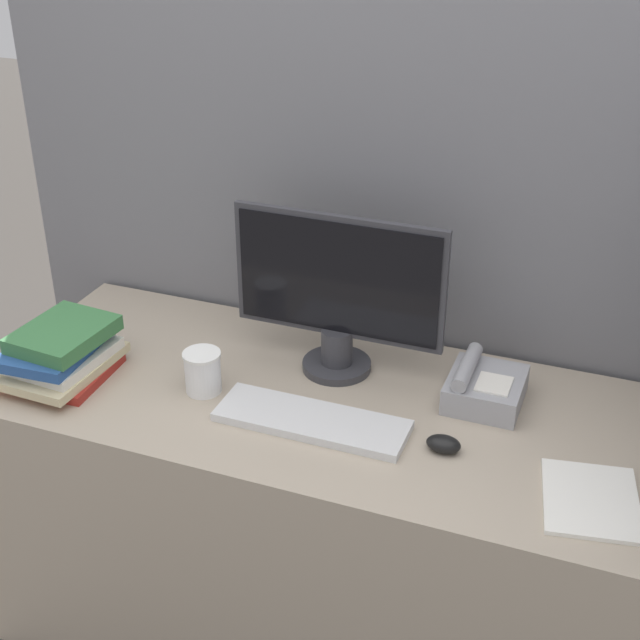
# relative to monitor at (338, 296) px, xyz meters

# --- Properties ---
(cubicle_panel_rear) EXTENTS (2.00, 0.04, 1.66)m
(cubicle_panel_rear) POSITION_rel_monitor_xyz_m (-0.01, 0.24, -0.15)
(cubicle_panel_rear) COLOR slate
(cubicle_panel_rear) RESTS_ON ground_plane
(desk) EXTENTS (1.60, 0.68, 0.78)m
(desk) POSITION_rel_monitor_xyz_m (-0.01, -0.14, -0.59)
(desk) COLOR tan
(desk) RESTS_ON ground_plane
(monitor) EXTENTS (0.52, 0.17, 0.41)m
(monitor) POSITION_rel_monitor_xyz_m (0.00, 0.00, 0.00)
(monitor) COLOR #333338
(monitor) RESTS_ON desk
(keyboard) EXTENTS (0.44, 0.14, 0.02)m
(keyboard) POSITION_rel_monitor_xyz_m (0.03, -0.25, -0.19)
(keyboard) COLOR silver
(keyboard) RESTS_ON desk
(mouse) EXTENTS (0.08, 0.05, 0.04)m
(mouse) POSITION_rel_monitor_xyz_m (0.33, -0.24, -0.18)
(mouse) COLOR black
(mouse) RESTS_ON desk
(coffee_cup) EXTENTS (0.09, 0.09, 0.10)m
(coffee_cup) POSITION_rel_monitor_xyz_m (-0.26, -0.21, -0.15)
(coffee_cup) COLOR white
(coffee_cup) RESTS_ON desk
(book_stack) EXTENTS (0.24, 0.29, 0.14)m
(book_stack) POSITION_rel_monitor_xyz_m (-0.61, -0.27, -0.14)
(book_stack) COLOR maroon
(book_stack) RESTS_ON desk
(desk_telephone) EXTENTS (0.17, 0.19, 0.10)m
(desk_telephone) POSITION_rel_monitor_xyz_m (0.37, -0.02, -0.16)
(desk_telephone) COLOR #99999E
(desk_telephone) RESTS_ON desk
(paper_pile) EXTENTS (0.22, 0.26, 0.01)m
(paper_pile) POSITION_rel_monitor_xyz_m (0.65, -0.30, -0.20)
(paper_pile) COLOR white
(paper_pile) RESTS_ON desk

